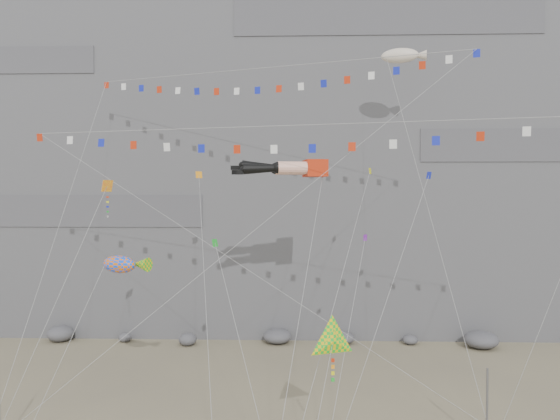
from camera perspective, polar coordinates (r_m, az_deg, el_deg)
name	(u,v)px	position (r m, az deg, el deg)	size (l,w,h in m)	color
cliff	(282,97)	(65.19, 0.22, 11.76)	(80.00, 28.00, 50.00)	slate
talus_boulders	(277,337)	(50.84, -0.29, -13.09)	(60.00, 3.00, 1.20)	#59585D
anchor_pole_right	(487,408)	(32.91, 20.83, -18.74)	(0.12, 0.12, 4.23)	slate
legs_kite	(289,168)	(38.79, 0.98, 4.37)	(6.94, 15.92, 21.39)	red
flag_banner_upper	(268,68)	(42.99, -1.29, 14.62)	(28.47, 19.02, 30.59)	red
flag_banner_lower	(293,126)	(34.64, 1.38, 8.80)	(36.22, 8.14, 21.59)	red
harlequin_kite	(107,187)	(36.86, -17.65, 2.29)	(4.94, 7.39, 15.98)	red
fish_windsock	(119,265)	(36.60, -16.47, -5.48)	(5.25, 7.47, 11.38)	orange
delta_kite	(333,341)	(28.48, 5.56, -13.49)	(2.81, 3.26, 7.69)	yellow
blimp_windsock	(400,56)	(46.71, 12.42, 15.40)	(4.88, 14.66, 28.29)	beige
small_kite_a	(199,179)	(41.55, -8.45, 3.24)	(4.17, 16.07, 21.77)	orange
small_kite_b	(364,242)	(38.05, 8.82, -3.32)	(4.02, 12.42, 16.18)	purple
small_kite_c	(216,246)	(36.15, -6.74, -3.72)	(5.03, 11.20, 15.37)	green
small_kite_d	(368,177)	(40.86, 9.22, 3.39)	(6.37, 15.46, 22.09)	yellow
small_kite_e	(427,180)	(37.68, 15.13, 3.01)	(7.67, 10.38, 19.04)	#131FAC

